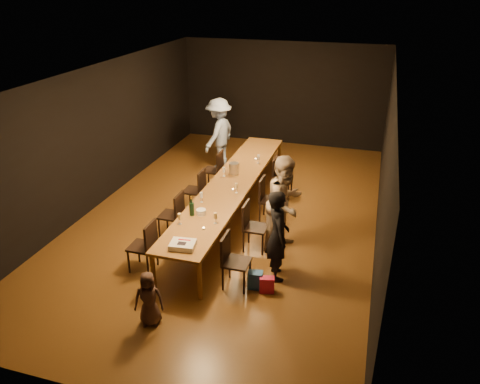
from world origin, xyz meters
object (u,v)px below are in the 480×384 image
(ice_bucket, at_px, (234,168))
(chair_left_1, at_px, (171,215))
(chair_left_3, at_px, (213,170))
(birthday_cake, at_px, (183,245))
(champagne_bottle, at_px, (192,206))
(man_blue, at_px, (219,133))
(chair_right_1, at_px, (256,227))
(chair_left_0, at_px, (142,246))
(chair_right_2, at_px, (271,200))
(plate_stack, at_px, (201,212))
(child, at_px, (149,299))
(chair_left_2, at_px, (194,190))
(woman_tan, at_px, (285,203))
(chair_right_3, at_px, (283,178))
(chair_right_0, at_px, (237,262))
(woman_birthday, at_px, (278,235))
(table, at_px, (231,184))

(ice_bucket, bearing_deg, chair_left_1, -114.30)
(chair_left_3, bearing_deg, chair_left_1, -180.00)
(chair_left_1, distance_m, ice_bucket, 1.89)
(birthday_cake, height_order, champagne_bottle, champagne_bottle)
(chair_left_1, height_order, man_blue, man_blue)
(chair_right_1, height_order, chair_left_0, same)
(chair_right_2, distance_m, plate_stack, 1.82)
(chair_left_0, distance_m, child, 1.45)
(chair_left_2, bearing_deg, chair_right_2, -90.00)
(chair_right_2, relative_size, chair_left_1, 1.00)
(chair_left_2, distance_m, chair_left_3, 1.20)
(plate_stack, bearing_deg, woman_tan, 21.34)
(chair_left_2, distance_m, birthday_cake, 2.83)
(chair_right_2, bearing_deg, chair_right_3, 180.00)
(plate_stack, relative_size, champagne_bottle, 0.47)
(chair_left_2, height_order, woman_tan, woman_tan)
(chair_right_2, distance_m, chair_right_3, 1.20)
(chair_left_3, relative_size, man_blue, 0.50)
(child, bearing_deg, chair_left_3, 81.00)
(chair_right_0, bearing_deg, ice_bucket, -161.88)
(chair_left_1, distance_m, champagne_bottle, 0.88)
(woman_birthday, bearing_deg, table, 11.82)
(table, relative_size, ice_bucket, 24.89)
(chair_right_1, height_order, chair_right_3, same)
(chair_left_1, xyz_separation_m, chair_left_3, (0.00, 2.40, 0.00))
(chair_left_0, height_order, woman_birthday, woman_birthday)
(chair_left_3, bearing_deg, champagne_bottle, -167.57)
(chair_left_2, height_order, ice_bucket, ice_bucket)
(chair_left_3, height_order, man_blue, man_blue)
(woman_birthday, bearing_deg, plate_stack, 50.25)
(chair_right_1, height_order, woman_tan, woman_tan)
(chair_right_3, height_order, chair_left_2, same)
(chair_left_1, bearing_deg, child, -162.83)
(chair_right_0, xyz_separation_m, chair_right_1, (0.00, 1.20, 0.00))
(chair_right_0, xyz_separation_m, plate_stack, (-0.94, 0.87, 0.33))
(child, distance_m, birthday_cake, 1.05)
(chair_left_3, relative_size, ice_bucket, 3.86)
(chair_right_1, height_order, man_blue, man_blue)
(ice_bucket, bearing_deg, table, -79.10)
(plate_stack, bearing_deg, ice_bucket, 90.16)
(table, bearing_deg, champagne_bottle, -98.24)
(plate_stack, bearing_deg, chair_right_3, 71.05)
(table, xyz_separation_m, chair_right_3, (0.85, 1.20, -0.24))
(chair_left_3, relative_size, birthday_cake, 2.18)
(chair_right_2, height_order, child, chair_right_2)
(woman_birthday, bearing_deg, man_blue, 5.44)
(woman_birthday, relative_size, champagne_bottle, 4.27)
(chair_left_2, bearing_deg, chair_left_1, -180.00)
(table, relative_size, child, 6.92)
(chair_right_2, bearing_deg, plate_stack, -31.52)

